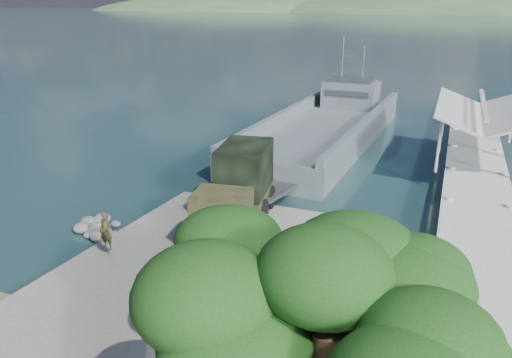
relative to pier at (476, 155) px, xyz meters
name	(u,v)px	position (x,y,z in m)	size (l,w,h in m)	color
ground	(194,262)	(-13.00, -18.77, -1.60)	(1400.00, 1400.00, 0.00)	#193C3B
boat_ramp	(183,267)	(-13.00, -19.77, -1.35)	(10.00, 18.00, 0.50)	slate
shoreline_rocks	(97,237)	(-19.20, -18.27, -1.60)	(3.20, 5.60, 0.90)	#565654
distant_headlands	(506,13)	(37.00, 541.23, -1.60)	(1000.00, 240.00, 48.00)	#314B2F
pier	(476,155)	(0.00, 0.00, 0.00)	(6.40, 44.00, 6.10)	#A9A79E
landing_craft	(323,134)	(-12.51, 4.82, -0.82)	(9.46, 32.19, 9.46)	#4B5559
military_truck	(238,190)	(-12.26, -14.96, 0.94)	(4.07, 9.16, 4.11)	black
soldier	(107,239)	(-16.60, -20.61, -0.15)	(0.69, 0.45, 1.89)	black
overhang_tree	(308,320)	(-4.35, -29.28, 4.26)	(8.05, 7.42, 7.31)	#311C13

